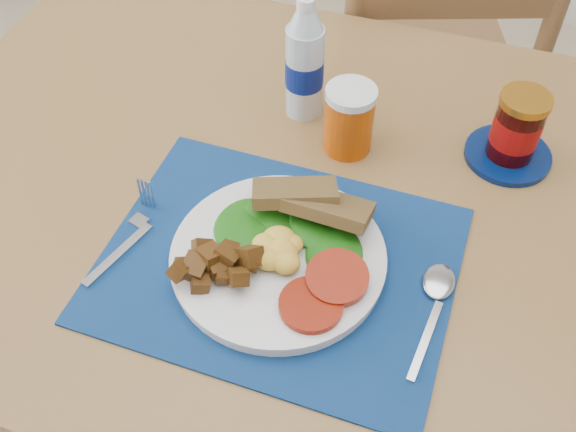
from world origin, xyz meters
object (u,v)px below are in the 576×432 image
object	(u,v)px
breakfast_plate	(273,255)
water_bottle	(305,65)
juice_glass	(349,121)
chair_far	(434,37)
jam_on_saucer	(515,132)

from	to	relation	value
breakfast_plate	water_bottle	size ratio (longest dim) A/B	1.36
water_bottle	juice_glass	size ratio (longest dim) A/B	1.99
water_bottle	juice_glass	bearing A→B (deg)	-33.71
chair_far	jam_on_saucer	bearing A→B (deg)	90.51
chair_far	juice_glass	xyz separation A→B (m)	(-0.06, -0.55, 0.20)
breakfast_plate	jam_on_saucer	xyz separation A→B (m)	(0.27, 0.30, 0.03)
chair_far	water_bottle	xyz separation A→B (m)	(-0.15, -0.49, 0.24)
water_bottle	juice_glass	world-z (taller)	water_bottle
juice_glass	jam_on_saucer	distance (m)	0.24
water_bottle	jam_on_saucer	size ratio (longest dim) A/B	1.57
breakfast_plate	jam_on_saucer	distance (m)	0.41
chair_far	breakfast_plate	bearing A→B (deg)	64.36
chair_far	juice_glass	bearing A→B (deg)	64.71
water_bottle	juice_glass	distance (m)	0.11
breakfast_plate	water_bottle	bearing A→B (deg)	88.70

